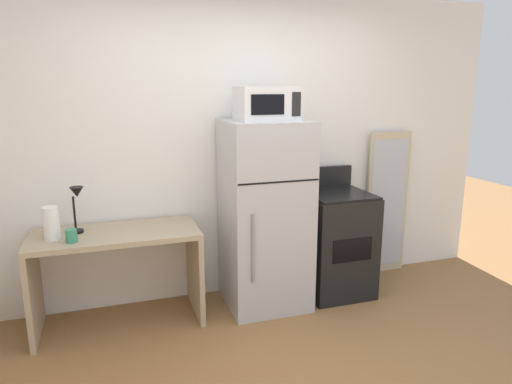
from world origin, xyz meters
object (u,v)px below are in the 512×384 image
oven_range (335,242)px  leaning_mirror (387,204)px  desk (117,259)px  microwave (266,104)px  coffee_mug (71,236)px  refrigerator (265,215)px  paper_towel_roll (51,223)px  desk_lamp (76,202)px

oven_range → leaning_mirror: leaning_mirror is taller
desk → microwave: size_ratio=2.70×
leaning_mirror → coffee_mug: bearing=-172.0°
refrigerator → microwave: 0.91m
paper_towel_roll → microwave: (1.62, -0.00, 0.82)m
desk_lamp → paper_towel_roll: bearing=-149.8°
microwave → leaning_mirror: bearing=12.3°
desk → leaning_mirror: size_ratio=0.89×
desk_lamp → paper_towel_roll: desk_lamp is taller
desk_lamp → microwave: microwave is taller
refrigerator → leaning_mirror: refrigerator is taller
desk → microwave: bearing=-2.3°
oven_range → microwave: bearing=-176.5°
refrigerator → leaning_mirror: 1.39m
desk_lamp → microwave: size_ratio=0.77×
desk → refrigerator: size_ratio=0.80×
desk → leaning_mirror: 2.57m
coffee_mug → desk: bearing=27.8°
leaning_mirror → refrigerator: bearing=-168.6°
coffee_mug → paper_towel_roll: bearing=140.4°
leaning_mirror → microwave: bearing=-167.7°
coffee_mug → leaning_mirror: size_ratio=0.07×
coffee_mug → refrigerator: size_ratio=0.06×
oven_range → paper_towel_roll: bearing=-179.0°
desk → microwave: 1.67m
refrigerator → oven_range: size_ratio=1.42×
refrigerator → leaning_mirror: (1.36, 0.27, -0.08)m
paper_towel_roll → refrigerator: refrigerator is taller
leaning_mirror → oven_range: bearing=-159.7°
leaning_mirror → paper_towel_roll: bearing=-174.4°
oven_range → desk_lamp: bearing=178.3°
desk → refrigerator: refrigerator is taller
paper_towel_roll → coffee_mug: bearing=-39.6°
paper_towel_roll → oven_range: oven_range is taller
desk → coffee_mug: coffee_mug is taller
paper_towel_roll → oven_range: 2.33m
desk → desk_lamp: 0.53m
refrigerator → coffee_mug: bearing=-175.1°
desk_lamp → oven_range: (2.12, -0.06, -0.52)m
paper_towel_roll → leaning_mirror: (2.98, 0.29, -0.17)m
desk → oven_range: 1.87m
desk_lamp → paper_towel_roll: size_ratio=1.47×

